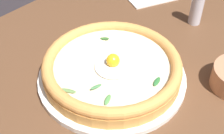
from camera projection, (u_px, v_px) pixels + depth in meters
The scene contains 4 objects.
ground_plane at pixel (105, 78), 0.66m from camera, with size 2.40×2.40×0.03m, color brown.
pizza_plate at pixel (112, 76), 0.64m from camera, with size 0.31×0.31×0.01m, color white.
pizza at pixel (112, 66), 0.62m from camera, with size 0.29×0.29×0.06m.
pepper_shaker at pixel (197, 8), 0.77m from camera, with size 0.03×0.03×0.09m, color silver.
Camera 1 is at (-0.22, 0.42, 0.45)m, focal length 48.13 mm.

